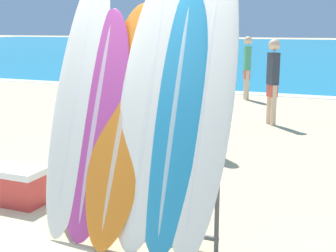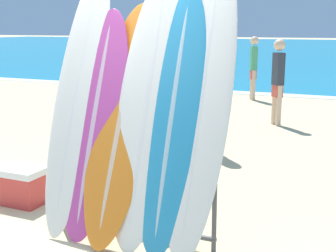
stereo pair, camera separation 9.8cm
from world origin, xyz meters
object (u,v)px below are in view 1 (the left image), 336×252
surfboard_slot_1 (96,122)px  person_far_right (202,94)px  surfboard_slot_2 (123,121)px  person_far_left (247,65)px  surfboard_slot_0 (79,97)px  cooler_box (19,186)px  surfboard_slot_3 (150,105)px  surfboard_rack (133,189)px  person_mid_beach (273,79)px  surfboard_slot_4 (175,119)px  surfboard_slot_5 (204,104)px

surfboard_slot_1 → person_far_right: bearing=90.4°
surfboard_slot_2 → person_far_left: 8.40m
surfboard_slot_0 → cooler_box: surfboard_slot_0 is taller
person_far_right → surfboard_slot_3: bearing=-131.2°
surfboard_rack → person_mid_beach: (0.19, 5.48, 0.43)m
surfboard_rack → surfboard_slot_3: size_ratio=0.67×
surfboard_slot_0 → surfboard_slot_4: bearing=-3.5°
surfboard_slot_0 → person_mid_beach: bearing=81.5°
person_far_left → cooler_box: (-0.48, -8.16, -0.69)m
person_mid_beach → surfboard_slot_2: bearing=-41.7°
surfboard_slot_1 → person_far_right: surfboard_slot_1 is taller
surfboard_slot_2 → person_mid_beach: surfboard_slot_2 is taller
surfboard_slot_3 → person_mid_beach: size_ratio=1.46×
surfboard_slot_3 → surfboard_slot_0: bearing=178.3°
surfboard_slot_4 → person_mid_beach: 5.43m
surfboard_slot_3 → surfboard_slot_4: bearing=-8.9°
surfboard_slot_3 → surfboard_slot_4: 0.27m
surfboard_slot_0 → surfboard_slot_2: (0.49, -0.06, -0.18)m
surfboard_slot_1 → surfboard_slot_5: size_ratio=0.82×
surfboard_rack → person_far_right: size_ratio=0.99×
surfboard_slot_2 → cooler_box: size_ratio=3.78×
surfboard_rack → person_far_right: 3.14m
surfboard_slot_3 → surfboard_slot_5: size_ratio=0.97×
surfboard_slot_3 → person_mid_beach: surfboard_slot_3 is taller
surfboard_slot_1 → surfboard_slot_5: 1.02m
surfboard_slot_2 → surfboard_slot_4: bearing=-0.3°
person_far_right → cooler_box: size_ratio=2.92×
surfboard_rack → cooler_box: surfboard_rack is taller
surfboard_slot_3 → person_far_right: (-0.54, 2.99, -0.32)m
surfboard_rack → surfboard_slot_5: surfboard_slot_5 is taller
surfboard_slot_1 → surfboard_slot_4: surfboard_slot_4 is taller
surfboard_slot_4 → cooler_box: size_ratio=3.99×
surfboard_slot_3 → surfboard_slot_4: (0.25, -0.04, -0.10)m
surfboard_rack → surfboard_slot_3: 0.76m
surfboard_slot_2 → surfboard_slot_4: (0.49, -0.00, 0.06)m
surfboard_slot_1 → person_far_left: size_ratio=1.26×
person_far_left → surfboard_slot_0: bearing=-23.4°
surfboard_slot_0 → surfboard_slot_1: size_ratio=1.20×
surfboard_slot_5 → person_far_right: (-1.01, 2.96, -0.36)m
person_far_left → person_mid_beach: bearing=-3.9°
surfboard_rack → person_far_left: bearing=96.9°
surfboard_rack → surfboard_slot_4: size_ratio=0.72×
surfboard_rack → surfboard_slot_3: surfboard_slot_3 is taller
surfboard_slot_1 → surfboard_slot_4: (0.76, 0.02, 0.08)m
surfboard_slot_0 → surfboard_slot_3: 0.74m
person_far_left → cooler_box: size_ratio=2.94×
surfboard_slot_2 → person_far_left: size_ratio=1.29×
surfboard_slot_0 → person_far_right: 2.99m
surfboard_rack → surfboard_slot_1: size_ratio=0.78×
surfboard_slot_0 → surfboard_slot_4: size_ratio=1.11×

